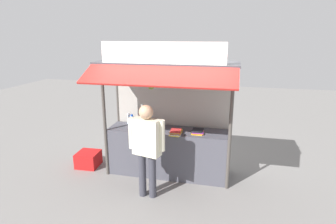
# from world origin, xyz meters

# --- Properties ---
(ground_plane) EXTENTS (20.00, 20.00, 0.00)m
(ground_plane) POSITION_xyz_m (0.00, 0.00, 0.00)
(ground_plane) COLOR slate
(stall_counter) EXTENTS (2.29, 0.59, 0.91)m
(stall_counter) POSITION_xyz_m (0.00, 0.00, 0.45)
(stall_counter) COLOR #4C4C56
(stall_counter) RESTS_ON ground
(stall_structure) EXTENTS (2.49, 1.39, 2.53)m
(stall_structure) POSITION_xyz_m (0.00, 0.05, 1.51)
(stall_structure) COLOR #4C4742
(stall_structure) RESTS_ON ground
(water_bottle_right) EXTENTS (0.07, 0.07, 0.25)m
(water_bottle_right) POSITION_xyz_m (-0.72, 0.02, 1.02)
(water_bottle_right) COLOR silver
(water_bottle_right) RESTS_ON stall_counter
(water_bottle_back_left) EXTENTS (0.06, 0.06, 0.22)m
(water_bottle_back_left) POSITION_xyz_m (-0.86, 0.19, 1.01)
(water_bottle_back_left) COLOR silver
(water_bottle_back_left) RESTS_ON stall_counter
(water_bottle_front_right) EXTENTS (0.09, 0.09, 0.31)m
(water_bottle_front_right) POSITION_xyz_m (-0.51, 0.06, 1.05)
(water_bottle_front_right) COLOR silver
(water_bottle_front_right) RESTS_ON stall_counter
(magazine_stack_left) EXTENTS (0.22, 0.29, 0.07)m
(magazine_stack_left) POSITION_xyz_m (0.19, -0.20, 0.94)
(magazine_stack_left) COLOR yellow
(magazine_stack_left) RESTS_ON stall_counter
(magazine_stack_rear_center) EXTENTS (0.23, 0.29, 0.05)m
(magazine_stack_rear_center) POSITION_xyz_m (0.57, -0.03, 0.93)
(magazine_stack_rear_center) COLOR yellow
(magazine_stack_rear_center) RESTS_ON stall_counter
(banana_bunch_rightmost) EXTENTS (0.11, 0.11, 0.31)m
(banana_bunch_rightmost) POSITION_xyz_m (-0.20, -0.39, 1.83)
(banana_bunch_rightmost) COLOR #332D23
(banana_bunch_inner_right) EXTENTS (0.10, 0.09, 0.25)m
(banana_bunch_inner_right) POSITION_xyz_m (-0.86, -0.39, 1.87)
(banana_bunch_inner_right) COLOR #332D23
(banana_bunch_leftmost) EXTENTS (0.10, 0.10, 0.27)m
(banana_bunch_leftmost) POSITION_xyz_m (-0.58, -0.39, 1.85)
(banana_bunch_leftmost) COLOR #332D23
(banana_bunch_inner_left) EXTENTS (0.09, 0.09, 0.26)m
(banana_bunch_inner_left) POSITION_xyz_m (0.51, -0.39, 1.86)
(banana_bunch_inner_left) COLOR #332D23
(vendor_person) EXTENTS (0.60, 0.30, 1.59)m
(vendor_person) POSITION_xyz_m (-0.15, -0.85, 0.96)
(vendor_person) COLOR #383842
(vendor_person) RESTS_ON ground
(plastic_crate) EXTENTS (0.45, 0.45, 0.30)m
(plastic_crate) POSITION_xyz_m (-1.68, -0.06, 0.15)
(plastic_crate) COLOR red
(plastic_crate) RESTS_ON ground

